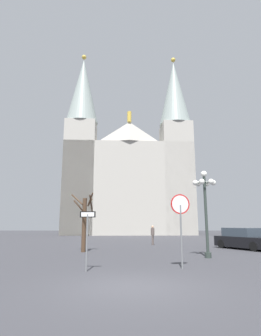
{
  "coord_description": "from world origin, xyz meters",
  "views": [
    {
      "loc": [
        -0.05,
        -8.92,
        1.92
      ],
      "look_at": [
        -0.14,
        19.33,
        7.52
      ],
      "focal_mm": 29.46,
      "sensor_mm": 36.0,
      "label": 1
    }
  ],
  "objects": [
    {
      "name": "pedestrian_walking",
      "position": [
        1.9,
        15.94,
        1.01
      ],
      "size": [
        0.32,
        0.32,
        1.67
      ],
      "color": "#594C47",
      "rests_on": "ground"
    },
    {
      "name": "street_lamp",
      "position": [
        4.25,
        6.98,
        3.32
      ],
      "size": [
        1.36,
        1.22,
        4.9
      ],
      "color": "#2D3833",
      "rests_on": "ground"
    },
    {
      "name": "one_way_arrow_sign",
      "position": [
        -1.82,
        2.64,
        1.51
      ],
      "size": [
        0.65,
        0.08,
        2.38
      ],
      "color": "slate",
      "rests_on": "ground"
    },
    {
      "name": "stop_sign",
      "position": [
        2.14,
        3.3,
        2.25
      ],
      "size": [
        0.86,
        0.22,
        3.15
      ],
      "color": "slate",
      "rests_on": "ground"
    },
    {
      "name": "cathedral",
      "position": [
        -0.42,
        37.7,
        10.29
      ],
      "size": [
        21.62,
        11.69,
        31.31
      ],
      "color": "#ADA89E",
      "rests_on": "ground"
    },
    {
      "name": "ground_plane",
      "position": [
        0.0,
        0.0,
        0.0
      ],
      "size": [
        120.0,
        120.0,
        0.0
      ],
      "primitive_type": "plane",
      "color": "#38383D"
    },
    {
      "name": "parked_car_near_black",
      "position": [
        8.32,
        12.14,
        0.71
      ],
      "size": [
        3.6,
        4.56,
        1.53
      ],
      "color": "black",
      "rests_on": "ground"
    },
    {
      "name": "bare_tree",
      "position": [
        -3.18,
        10.05,
        2.04
      ],
      "size": [
        1.56,
        1.56,
        3.94
      ],
      "color": "#473323",
      "rests_on": "ground"
    }
  ]
}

